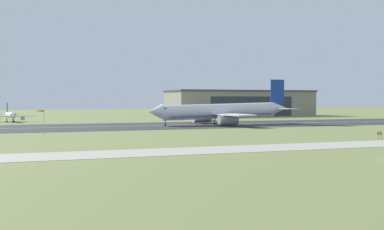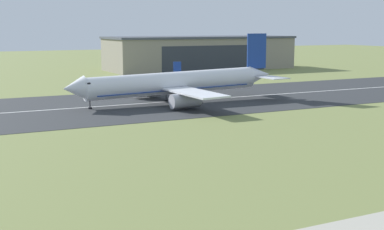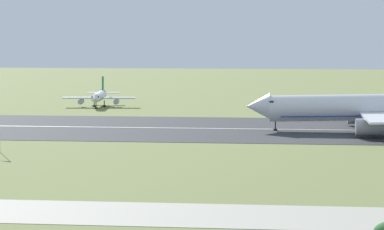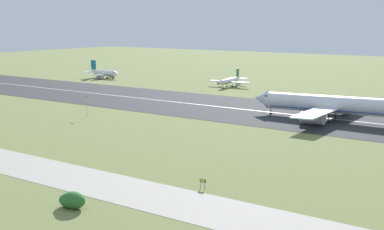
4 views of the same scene
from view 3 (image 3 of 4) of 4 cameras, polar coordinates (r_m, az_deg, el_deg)
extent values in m
plane|color=olive|center=(134.00, 4.25, -3.59)|extent=(743.41, 743.41, 0.00)
cube|color=#2B2D30|center=(192.36, 4.90, -0.89)|extent=(503.41, 50.27, 0.06)
cube|color=silver|center=(192.36, 4.90, -0.88)|extent=(453.07, 0.70, 0.01)
cube|color=#A8A393|center=(102.18, 3.58, -6.36)|extent=(377.56, 13.38, 0.05)
cylinder|color=silver|center=(190.23, 11.71, 0.48)|extent=(45.31, 5.98, 6.42)
cone|color=silver|center=(189.25, 4.16, 0.55)|extent=(5.10, 5.53, 5.57)
cube|color=black|center=(189.11, 4.98, 0.87)|extent=(1.16, 4.66, 0.46)
cube|color=navy|center=(190.36, 11.71, 0.02)|extent=(40.68, 5.66, 1.05)
cube|color=silver|center=(203.24, 11.07, 0.52)|extent=(7.04, 20.87, 0.54)
cylinder|color=#A8A8B2|center=(201.64, 10.72, -0.07)|extent=(7.22, 3.47, 3.54)
cube|color=silver|center=(177.21, 11.86, -0.18)|extent=(7.04, 20.87, 0.54)
cylinder|color=#A8A8B2|center=(178.91, 11.36, -0.75)|extent=(7.22, 3.47, 3.54)
cylinder|color=black|center=(189.55, 5.25, -0.64)|extent=(0.24, 0.24, 2.35)
cylinder|color=black|center=(189.65, 5.25, -0.93)|extent=(0.84, 0.84, 0.44)
cylinder|color=black|center=(193.80, 11.47, -0.59)|extent=(0.24, 0.24, 2.35)
cylinder|color=black|center=(193.89, 11.47, -0.88)|extent=(0.84, 0.84, 0.44)
cylinder|color=black|center=(187.30, 11.67, -0.80)|extent=(0.24, 0.24, 2.35)
cylinder|color=black|center=(187.41, 11.67, -1.09)|extent=(0.84, 0.84, 0.44)
cylinder|color=silver|center=(250.12, -5.85, 1.17)|extent=(3.75, 16.22, 2.31)
cone|color=silver|center=(241.14, -6.12, 1.02)|extent=(2.49, 2.28, 2.31)
cone|color=silver|center=(259.43, -5.60, 1.41)|extent=(2.32, 2.95, 2.08)
cube|color=black|center=(242.24, -6.08, 1.15)|extent=(2.06, 1.27, 0.44)
cube|color=#1E7238|center=(250.17, -5.85, 1.03)|extent=(3.49, 14.61, 0.20)
cube|color=silver|center=(250.57, -7.12, 1.07)|extent=(9.01, 3.30, 0.40)
cylinder|color=#A8A8B2|center=(250.05, -6.98, 0.84)|extent=(1.70, 3.12, 1.43)
cube|color=silver|center=(249.21, -4.59, 1.07)|extent=(9.01, 3.30, 0.40)
cylinder|color=#A8A8B2|center=(248.86, -4.76, 0.84)|extent=(1.70, 3.12, 1.43)
cube|color=#1E7238|center=(258.85, -5.62, 2.00)|extent=(0.51, 2.53, 3.93)
cube|color=silver|center=(259.78, -6.24, 1.40)|extent=(3.72, 2.51, 0.24)
cube|color=silver|center=(259.09, -4.96, 1.40)|extent=(3.72, 2.51, 0.24)
cylinder|color=black|center=(243.51, -6.04, 0.58)|extent=(0.24, 0.24, 1.73)
cylinder|color=black|center=(243.56, -6.04, 0.43)|extent=(0.84, 0.84, 0.44)
cylinder|color=black|center=(250.62, -6.16, 0.71)|extent=(0.24, 0.24, 1.73)
cylinder|color=black|center=(250.67, -6.16, 0.57)|extent=(0.84, 0.84, 0.44)
cylinder|color=black|center=(250.28, -5.53, 0.71)|extent=(0.24, 0.24, 1.73)
cylinder|color=black|center=(250.33, -5.53, 0.57)|extent=(0.84, 0.84, 0.44)
cylinder|color=#B7B7BC|center=(158.39, -11.98, -1.09)|extent=(0.14, 0.14, 6.79)
camera|label=1|loc=(67.01, -75.08, -8.16)|focal=50.00mm
camera|label=2|loc=(78.09, -22.52, 3.64)|focal=50.00mm
camera|label=4|loc=(81.58, 75.49, 8.48)|focal=50.00mm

